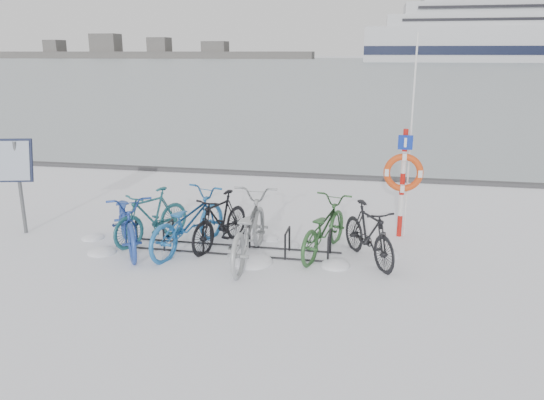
{
  "coord_description": "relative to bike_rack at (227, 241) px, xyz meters",
  "views": [
    {
      "loc": [
        2.48,
        -8.44,
        3.38
      ],
      "look_at": [
        0.69,
        0.6,
        0.8
      ],
      "focal_mm": 35.0,
      "sensor_mm": 36.0,
      "label": 1
    }
  ],
  "objects": [
    {
      "name": "ice_sheet",
      "position": [
        0.0,
        155.0,
        -0.17
      ],
      "size": [
        400.0,
        298.0,
        0.02
      ],
      "primitive_type": "cube",
      "color": "#A1AFB6",
      "rests_on": "ground"
    },
    {
      "name": "bike_0",
      "position": [
        -1.75,
        -0.2,
        0.37
      ],
      "size": [
        1.75,
        2.16,
        1.1
      ],
      "primitive_type": "imported",
      "rotation": [
        0.0,
        0.0,
        0.57
      ],
      "color": "#24439C",
      "rests_on": "ground"
    },
    {
      "name": "bike_rack",
      "position": [
        0.0,
        0.0,
        0.0
      ],
      "size": [
        4.0,
        0.48,
        0.46
      ],
      "color": "black",
      "rests_on": "ground"
    },
    {
      "name": "bike_2",
      "position": [
        -0.69,
        -0.05,
        0.36
      ],
      "size": [
        1.31,
        2.18,
        1.08
      ],
      "primitive_type": "imported",
      "rotation": [
        0.0,
        0.0,
        2.83
      ],
      "color": "#2063A8",
      "rests_on": "ground"
    },
    {
      "name": "bike_3",
      "position": [
        -0.18,
        0.22,
        0.32
      ],
      "size": [
        0.98,
        1.75,
        1.01
      ],
      "primitive_type": "imported",
      "rotation": [
        0.0,
        0.0,
        -0.32
      ],
      "color": "black",
      "rests_on": "ground"
    },
    {
      "name": "shoreline",
      "position": [
        -122.02,
        260.0,
        2.61
      ],
      "size": [
        180.0,
        12.0,
        9.5
      ],
      "color": "#494949",
      "rests_on": "ground"
    },
    {
      "name": "quay_edge",
      "position": [
        0.0,
        5.9,
        -0.13
      ],
      "size": [
        400.0,
        0.25,
        0.1
      ],
      "primitive_type": "cube",
      "color": "#3F3F42",
      "rests_on": "ground"
    },
    {
      "name": "bike_5",
      "position": [
        1.67,
        0.25,
        0.31
      ],
      "size": [
        1.14,
        1.99,
        0.99
      ],
      "primitive_type": "imported",
      "rotation": [
        0.0,
        0.0,
        2.87
      ],
      "color": "#2A5329",
      "rests_on": "ground"
    },
    {
      "name": "lifebuoy_station",
      "position": [
        3.01,
        1.31,
        1.07
      ],
      "size": [
        0.71,
        0.22,
        3.71
      ],
      "color": "#B9150E",
      "rests_on": "ground"
    },
    {
      "name": "snow_drifts",
      "position": [
        0.44,
        -0.13,
        -0.18
      ],
      "size": [
        5.85,
        1.72,
        0.24
      ],
      "color": "white",
      "rests_on": "ground"
    },
    {
      "name": "bike_4",
      "position": [
        0.47,
        -0.31,
        0.4
      ],
      "size": [
        0.77,
        2.2,
        1.15
      ],
      "primitive_type": "imported",
      "rotation": [
        0.0,
        0.0,
        3.15
      ],
      "color": "#9B9EA1",
      "rests_on": "ground"
    },
    {
      "name": "info_board",
      "position": [
        -4.09,
        0.14,
        1.14
      ],
      "size": [
        0.65,
        0.37,
        1.83
      ],
      "rotation": [
        0.0,
        0.0,
        0.25
      ],
      "color": "#595B5E",
      "rests_on": "ground"
    },
    {
      "name": "bike_1",
      "position": [
        -1.49,
        0.23,
        0.32
      ],
      "size": [
        1.21,
        1.7,
        1.01
      ],
      "primitive_type": "imported",
      "rotation": [
        0.0,
        0.0,
        -0.49
      ],
      "color": "#1E5660",
      "rests_on": "ground"
    },
    {
      "name": "ground",
      "position": [
        0.0,
        0.0,
        -0.18
      ],
      "size": [
        900.0,
        900.0,
        0.0
      ],
      "primitive_type": "plane",
      "color": "white",
      "rests_on": "ground"
    },
    {
      "name": "bike_6",
      "position": [
        2.44,
        0.03,
        0.32
      ],
      "size": [
        1.25,
        1.7,
        1.01
      ],
      "primitive_type": "imported",
      "rotation": [
        0.0,
        0.0,
        0.52
      ],
      "color": "black",
      "rests_on": "ground"
    }
  ]
}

